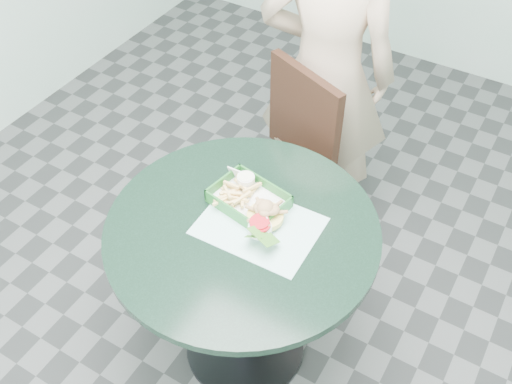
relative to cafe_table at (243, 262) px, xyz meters
The scene contains 10 objects.
floor 0.58m from the cafe_table, ahead, with size 4.00×5.00×0.02m, color #303335.
cafe_table is the anchor object (origin of this frame).
dining_chair 0.62m from the cafe_table, 102.15° to the left, with size 0.41×0.41×0.93m.
diner_person 0.94m from the cafe_table, 97.98° to the left, with size 0.64×0.42×1.76m, color #C6A88C.
placemat 0.18m from the cafe_table, 35.15° to the left, with size 0.39×0.29×0.00m, color #A9E0DD.
food_basket 0.22m from the cafe_table, 109.18° to the left, with size 0.25×0.18×0.05m.
crab_sandwich 0.24m from the cafe_table, 52.67° to the left, with size 0.12×0.12×0.07m.
fries_pile 0.24m from the cafe_table, 130.93° to the left, with size 0.12×0.13×0.05m, color #FBD07A, non-canonical shape.
sauce_ramekin 0.28m from the cafe_table, 121.38° to the left, with size 0.06×0.06×0.04m.
garnish_cup 0.23m from the cafe_table, ahead, with size 0.12×0.11×0.05m.
Camera 1 is at (0.71, -1.11, 2.28)m, focal length 42.00 mm.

